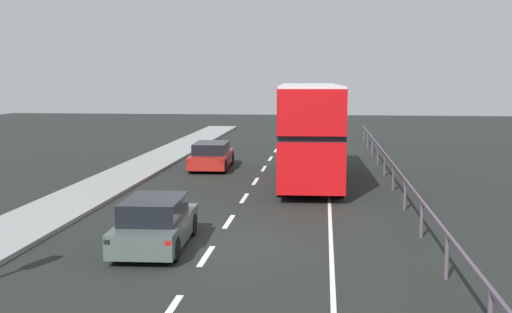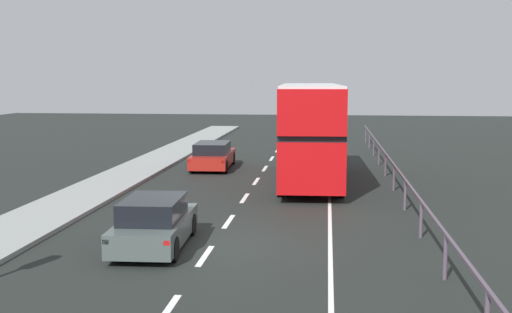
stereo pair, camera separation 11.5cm
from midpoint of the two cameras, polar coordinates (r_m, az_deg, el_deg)
The scene contains 7 objects.
ground_plane at distance 17.79m, azimuth -4.03°, elevation -8.12°, with size 73.77×120.00×0.10m, color black.
near_sidewalk_kerb at distance 19.81m, azimuth -22.15°, elevation -6.69°, with size 2.59×80.00×0.14m, color gray.
lane_paint_markings at distance 26.19m, azimuth 3.66°, elevation -2.99°, with size 3.41×46.00×0.01m.
bridge_side_railing at distance 26.30m, azimuth 12.29°, elevation -1.11°, with size 0.10×42.00×1.10m.
double_decker_bus_red at distance 27.86m, azimuth 4.75°, elevation 2.42°, with size 2.96×10.48×4.33m.
hatchback_car_near at distance 17.47m, azimuth -9.35°, elevation -6.05°, with size 1.90×4.15×1.40m.
sedan_car_ahead at distance 32.07m, azimuth -4.16°, elevation 0.07°, with size 2.02×4.65×1.34m.
Camera 1 is at (3.02, -16.88, 4.67)m, focal length 43.88 mm.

